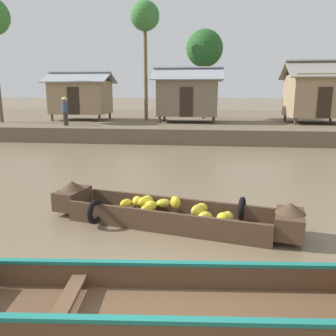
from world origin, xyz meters
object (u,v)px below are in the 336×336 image
at_px(viewer_boat, 157,303).
at_px(stilt_house_mid_right, 316,95).
at_px(stilt_house_left, 81,96).
at_px(vendor_person, 65,109).
at_px(palm_tree_near, 145,19).
at_px(stilt_house_mid_left, 188,96).
at_px(banana_boat, 169,213).
at_px(palm_tree_mid, 205,49).

distance_m(viewer_boat, stilt_house_mid_right, 20.49).
height_order(stilt_house_left, vendor_person, stilt_house_left).
xyz_separation_m(stilt_house_mid_right, palm_tree_near, (-10.97, 1.06, 4.88)).
bearing_deg(stilt_house_mid_left, stilt_house_left, 173.06).
height_order(stilt_house_mid_right, vendor_person, stilt_house_mid_right).
bearing_deg(vendor_person, banana_boat, -58.78).
xyz_separation_m(viewer_boat, vendor_person, (-7.81, 15.71, 1.49)).
bearing_deg(banana_boat, stilt_house_left, 116.09).
height_order(stilt_house_mid_left, vendor_person, stilt_house_mid_left).
relative_size(stilt_house_mid_left, vendor_person, 2.69).
xyz_separation_m(stilt_house_left, stilt_house_mid_left, (7.51, -0.91, 0.05)).
xyz_separation_m(banana_boat, stilt_house_left, (-8.14, 16.61, 2.20)).
bearing_deg(viewer_boat, stilt_house_left, 112.88).
bearing_deg(palm_tree_mid, stilt_house_mid_left, -107.24).
relative_size(stilt_house_mid_left, stilt_house_mid_right, 1.10).
bearing_deg(stilt_house_mid_left, viewer_boat, -87.45).
height_order(stilt_house_left, palm_tree_mid, palm_tree_mid).
bearing_deg(stilt_house_mid_right, banana_boat, -114.89).
xyz_separation_m(palm_tree_mid, vendor_person, (-7.92, -6.23, -3.98)).
distance_m(stilt_house_left, palm_tree_near, 6.77).
bearing_deg(stilt_house_left, viewer_boat, -67.12).
bearing_deg(vendor_person, viewer_boat, -63.56).
bearing_deg(banana_boat, palm_tree_mid, 89.01).
distance_m(banana_boat, stilt_house_mid_left, 15.87).
height_order(viewer_boat, palm_tree_mid, palm_tree_mid).
bearing_deg(stilt_house_mid_left, palm_tree_near, 157.18).
relative_size(stilt_house_left, stilt_house_mid_right, 1.09).
xyz_separation_m(stilt_house_left, vendor_person, (0.54, -4.08, -0.71)).
bearing_deg(stilt_house_left, stilt_house_mid_right, -2.68).
relative_size(stilt_house_mid_right, palm_tree_mid, 0.65).
distance_m(banana_boat, stilt_house_mid_right, 17.67).
bearing_deg(banana_boat, stilt_house_mid_left, 92.29).
relative_size(banana_boat, palm_tree_near, 0.69).
bearing_deg(stilt_house_left, palm_tree_near, 4.26).
distance_m(viewer_boat, stilt_house_left, 21.58).
bearing_deg(stilt_house_mid_right, vendor_person, -167.38).
xyz_separation_m(banana_boat, stilt_house_mid_left, (-0.63, 15.70, 2.25)).
relative_size(banana_boat, vendor_person, 3.23).
xyz_separation_m(stilt_house_mid_right, palm_tree_mid, (-7.05, 2.88, 3.14)).
distance_m(stilt_house_mid_left, palm_tree_near, 5.92).
distance_m(stilt_house_mid_right, vendor_person, 15.36).
height_order(banana_boat, viewer_boat, viewer_boat).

